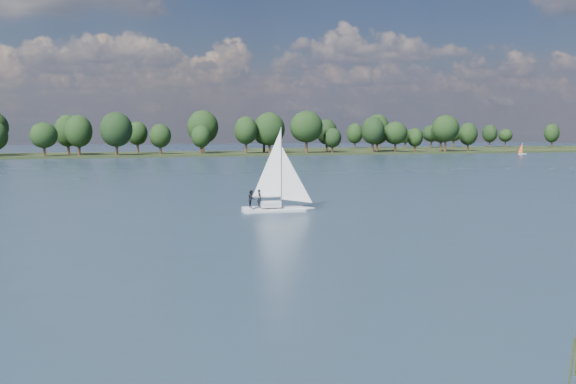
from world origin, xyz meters
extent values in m
plane|color=#233342|center=(0.00, 100.00, 0.00)|extent=(700.00, 700.00, 0.00)
cube|color=black|center=(0.00, 212.00, 0.00)|extent=(660.00, 40.00, 1.50)
cube|color=black|center=(160.00, 260.00, 0.00)|extent=(220.00, 30.00, 1.40)
cube|color=silver|center=(-11.30, 41.29, 0.00)|extent=(6.90, 2.56, 0.79)
cube|color=silver|center=(-11.30, 41.29, 0.79)|extent=(2.10, 1.39, 0.50)
cylinder|color=#BBBAC1|center=(-11.30, 41.29, 4.52)|extent=(0.12, 0.12, 7.94)
imported|color=black|center=(-12.85, 41.73, 1.41)|extent=(0.43, 0.64, 1.71)
imported|color=black|center=(-13.85, 41.13, 1.41)|extent=(0.90, 1.01, 1.71)
cube|color=silver|center=(131.18, 178.19, 0.00)|extent=(3.06, 2.39, 0.46)
cylinder|color=silver|center=(131.18, 178.19, 2.31)|extent=(0.08, 0.08, 4.11)
camera|label=1|loc=(-31.34, -19.73, 7.91)|focal=40.00mm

